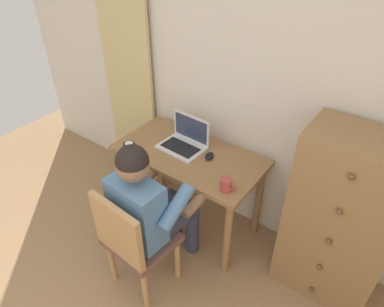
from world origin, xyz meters
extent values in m
cube|color=beige|center=(0.00, 2.20, 1.25)|extent=(4.80, 0.05, 2.50)
cube|color=#CCB77A|center=(-1.09, 2.13, 1.08)|extent=(0.55, 0.03, 2.16)
cube|color=olive|center=(-0.20, 1.83, 0.72)|extent=(1.13, 0.59, 0.03)
cylinder|color=olive|center=(-0.71, 1.60, 0.35)|extent=(0.06, 0.06, 0.70)
cylinder|color=olive|center=(0.31, 1.60, 0.35)|extent=(0.06, 0.06, 0.70)
cylinder|color=olive|center=(-0.71, 2.07, 0.35)|extent=(0.06, 0.06, 0.70)
cylinder|color=olive|center=(0.31, 2.07, 0.35)|extent=(0.06, 0.06, 0.70)
cube|color=olive|center=(0.92, 1.94, 0.63)|extent=(0.63, 0.40, 1.25)
sphere|color=brown|center=(0.92, 1.72, 0.13)|extent=(0.04, 0.04, 0.04)
sphere|color=brown|center=(0.92, 1.72, 0.38)|extent=(0.04, 0.04, 0.04)
sphere|color=brown|center=(0.92, 1.72, 0.63)|extent=(0.04, 0.04, 0.04)
sphere|color=brown|center=(0.92, 1.72, 0.88)|extent=(0.04, 0.04, 0.04)
sphere|color=brown|center=(0.92, 1.72, 1.13)|extent=(0.04, 0.04, 0.04)
cube|color=brown|center=(-0.13, 1.20, 0.42)|extent=(0.45, 0.43, 0.05)
cube|color=tan|center=(-0.14, 1.02, 0.65)|extent=(0.42, 0.07, 0.42)
cylinder|color=tan|center=(0.05, 1.34, 0.20)|extent=(0.04, 0.04, 0.39)
cylinder|color=tan|center=(-0.29, 1.37, 0.20)|extent=(0.04, 0.04, 0.39)
cylinder|color=tan|center=(0.03, 1.03, 0.20)|extent=(0.04, 0.04, 0.39)
cylinder|color=tan|center=(-0.31, 1.05, 0.20)|extent=(0.04, 0.04, 0.39)
cylinder|color=#33384C|center=(-0.02, 1.41, 0.46)|extent=(0.17, 0.41, 0.14)
cylinder|color=#33384C|center=(-0.20, 1.42, 0.46)|extent=(0.17, 0.41, 0.14)
cylinder|color=#33384C|center=(-0.01, 1.61, 0.23)|extent=(0.11, 0.11, 0.46)
cylinder|color=#33384C|center=(-0.19, 1.62, 0.23)|extent=(0.11, 0.11, 0.46)
cube|color=teal|center=(-0.13, 1.19, 0.69)|extent=(0.37, 0.22, 0.46)
cylinder|color=teal|center=(0.10, 1.30, 0.78)|extent=(0.11, 0.30, 0.25)
cylinder|color=teal|center=(-0.34, 1.33, 0.78)|extent=(0.11, 0.30, 0.25)
cylinder|color=#846047|center=(0.11, 1.50, 0.67)|extent=(0.09, 0.27, 0.11)
cylinder|color=#846047|center=(-0.33, 1.53, 0.67)|extent=(0.09, 0.27, 0.11)
sphere|color=#846047|center=(-0.13, 1.20, 1.05)|extent=(0.20, 0.20, 0.20)
sphere|color=black|center=(-0.13, 1.20, 1.08)|extent=(0.20, 0.20, 0.20)
cube|color=silver|center=(-0.29, 1.85, 0.75)|extent=(0.35, 0.26, 0.02)
cube|color=black|center=(-0.29, 1.84, 0.76)|extent=(0.29, 0.17, 0.00)
cube|color=silver|center=(-0.28, 1.97, 0.87)|extent=(0.34, 0.03, 0.22)
cube|color=#2D3851|center=(-0.28, 1.97, 0.87)|extent=(0.31, 0.02, 0.18)
ellipsoid|color=black|center=(-0.05, 1.88, 0.75)|extent=(0.09, 0.11, 0.03)
cylinder|color=black|center=(-0.64, 1.64, 0.75)|extent=(0.09, 0.09, 0.03)
cylinder|color=silver|center=(-0.64, 1.64, 0.77)|extent=(0.06, 0.06, 0.00)
cylinder|color=#9E3D38|center=(0.24, 1.64, 0.79)|extent=(0.08, 0.08, 0.09)
torus|color=#9E3D38|center=(0.29, 1.64, 0.79)|extent=(0.06, 0.01, 0.06)
camera|label=1|loc=(1.06, 0.15, 2.25)|focal=32.12mm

